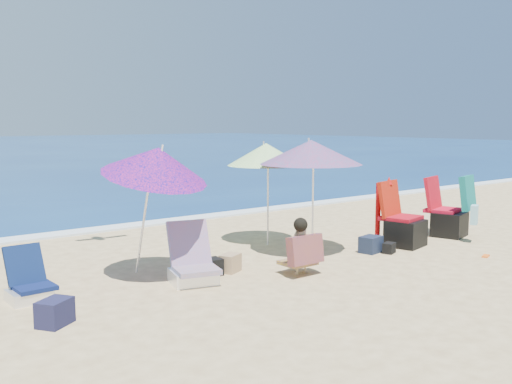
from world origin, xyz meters
TOP-DOWN VIEW (x-y plane):
  - ground at (0.00, 0.00)m, footprint 120.00×120.00m
  - foam at (0.00, 5.10)m, footprint 120.00×0.50m
  - umbrella_turquoise at (0.83, 1.04)m, footprint 2.05×2.05m
  - umbrella_striped at (0.81, 2.13)m, footprint 1.68×1.68m
  - umbrella_blue at (-1.80, 1.22)m, footprint 1.67×1.71m
  - furled_umbrella at (2.42, 0.94)m, footprint 0.28×0.24m
  - chair_navy at (-3.45, 1.38)m, footprint 0.52×0.58m
  - chair_rainbow at (-1.51, 0.82)m, footprint 0.73×0.86m
  - camp_chair_left at (2.55, 0.54)m, footprint 0.76×0.80m
  - camp_chair_right at (3.91, 0.50)m, footprint 0.78×1.23m
  - person_center at (-0.12, 0.21)m, footprint 0.55×0.47m
  - bag_navy_a at (-3.51, 0.33)m, footprint 0.44×0.41m
  - bag_black_a at (-1.14, 0.96)m, footprint 0.34×0.26m
  - bag_tan at (-0.81, 0.95)m, footprint 0.36×0.32m
  - bag_navy_b at (1.71, 0.53)m, footprint 0.40×0.33m
  - bag_black_b at (1.90, 0.31)m, footprint 0.26×0.22m
  - orange_item at (2.90, -0.80)m, footprint 0.21×0.14m

SIDE VIEW (x-z plane):
  - ground at x=0.00m, z-range 0.00..0.00m
  - orange_item at x=2.90m, z-range 0.00..0.03m
  - foam at x=0.00m, z-range 0.00..0.04m
  - bag_black_b at x=1.90m, z-range 0.00..0.17m
  - bag_black_a at x=-1.14m, z-range 0.00..0.24m
  - bag_tan at x=-0.81m, z-range 0.00..0.26m
  - bag_navy_b at x=1.71m, z-range 0.00..0.27m
  - bag_navy_a at x=-3.51m, z-range 0.00..0.28m
  - chair_navy at x=-3.45m, z-range -0.15..0.49m
  - chair_rainbow at x=-1.51m, z-range -0.19..0.61m
  - camp_chair_left at x=2.55m, z-range -0.22..0.89m
  - person_center at x=-0.12m, z-range -0.01..0.80m
  - camp_chair_right at x=3.91m, z-range -0.16..0.99m
  - furled_umbrella at x=2.42m, z-range 0.06..1.23m
  - umbrella_striped at x=0.81m, z-range 0.67..2.45m
  - umbrella_blue at x=-1.80m, z-range 0.62..2.55m
  - umbrella_turquoise at x=0.83m, z-range 0.71..2.57m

